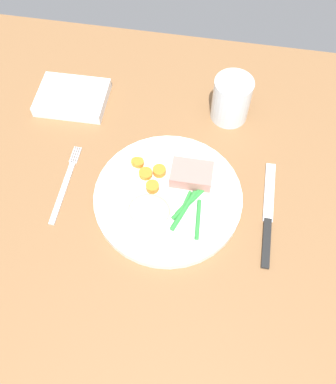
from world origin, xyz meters
TOP-DOWN VIEW (x-y plane):
  - dining_table at (0.00, 0.00)cm, footprint 120.00×90.00cm
  - dinner_plate at (1.55, 1.83)cm, footprint 25.91×25.91cm
  - meat_portion at (5.05, 5.91)cm, footprint 7.30×5.16cm
  - mashed_potatoes at (-0.78, -2.84)cm, footprint 7.02×5.75cm
  - carrot_slices at (-2.51, 5.30)cm, footprint 6.60×6.83cm
  - green_beans at (5.42, -0.39)cm, footprint 5.12×9.87cm
  - fork at (-17.22, 1.57)cm, footprint 1.44×16.60cm
  - knife at (19.11, 1.54)cm, footprint 1.70×20.50cm
  - water_glass at (10.19, 23.00)cm, footprint 7.32×7.32cm
  - napkin at (-21.52, 21.26)cm, footprint 14.03×10.75cm

SIDE VIEW (x-z plane):
  - dining_table at x=0.00cm, z-range 0.00..2.00cm
  - knife at x=19.11cm, z-range 1.88..2.52cm
  - fork at x=-17.22cm, z-range 2.00..2.40cm
  - dinner_plate at x=1.55cm, z-range 2.00..3.60cm
  - napkin at x=-21.52cm, z-range 2.00..4.22cm
  - green_beans at x=5.42cm, z-range 3.54..4.40cm
  - carrot_slices at x=-2.51cm, z-range 3.52..4.75cm
  - meat_portion at x=5.05cm, z-range 3.60..6.11cm
  - mashed_potatoes at x=-0.78cm, z-range 3.60..8.03cm
  - water_glass at x=10.19cm, z-range 1.32..10.35cm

